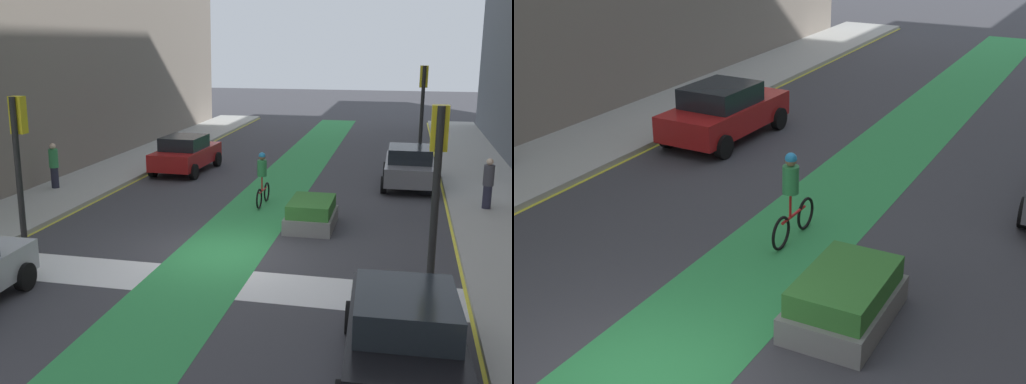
# 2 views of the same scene
# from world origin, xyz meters

# --- Properties ---
(car_red_left_far) EXTENTS (2.16, 4.27, 1.57)m
(car_red_left_far) POSITION_xyz_m (-4.65, 10.06, 0.80)
(car_red_left_far) COLOR #A51919
(car_red_left_far) RESTS_ON ground_plane
(cyclist_in_lane) EXTENTS (0.32, 1.73, 1.86)m
(cyclist_in_lane) POSITION_xyz_m (-0.16, 5.17, 0.97)
(cyclist_in_lane) COLOR black
(cyclist_in_lane) RESTS_ON ground_plane
(median_planter) EXTENTS (1.39, 2.22, 0.85)m
(median_planter) POSITION_xyz_m (1.84, 2.99, 0.40)
(median_planter) COLOR slate
(median_planter) RESTS_ON ground_plane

